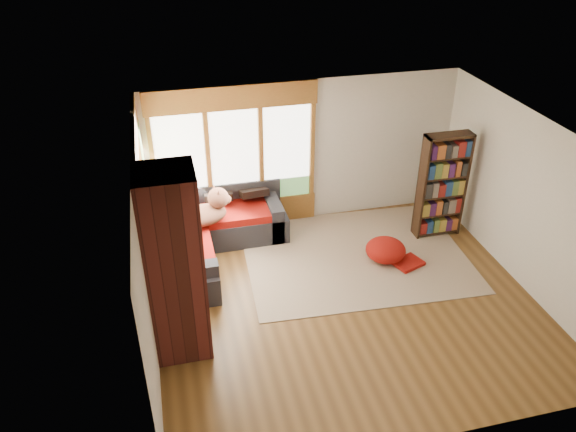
{
  "coord_description": "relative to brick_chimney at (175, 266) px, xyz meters",
  "views": [
    {
      "loc": [
        -2.37,
        -6.1,
        5.36
      ],
      "look_at": [
        -0.63,
        1.05,
        0.95
      ],
      "focal_mm": 35.0,
      "sensor_mm": 36.0,
      "label": 1
    }
  ],
  "objects": [
    {
      "name": "throw_pillows",
      "position": [
        0.48,
        2.2,
        -0.52
      ],
      "size": [
        1.98,
        1.68,
        0.45
      ],
      "color": "black",
      "rests_on": "sectional_sofa"
    },
    {
      "name": "dog_brindle",
      "position": [
        0.07,
        1.48,
        -0.53
      ],
      "size": [
        0.56,
        0.87,
        0.46
      ],
      "rotation": [
        0.0,
        0.0,
        1.51
      ],
      "color": "#342215",
      "rests_on": "sectional_sofa"
    },
    {
      "name": "area_rug",
      "position": [
        2.93,
        1.44,
        -1.29
      ],
      "size": [
        3.75,
        2.95,
        0.01
      ],
      "primitive_type": "cube",
      "rotation": [
        0.0,
        0.0,
        -0.06
      ],
      "color": "beige",
      "rests_on": "ground"
    },
    {
      "name": "pouf",
      "position": [
        3.37,
        1.23,
        -1.11
      ],
      "size": [
        0.79,
        0.79,
        0.36
      ],
      "primitive_type": "ellipsoid",
      "rotation": [
        0.0,
        0.0,
        -0.23
      ],
      "color": "#9F140B",
      "rests_on": "area_rug"
    },
    {
      "name": "wall_left",
      "position": [
        -0.35,
        0.35,
        0.0
      ],
      "size": [
        0.04,
        5.0,
        2.6
      ],
      "primitive_type": "cube",
      "color": "silver",
      "rests_on": "ground"
    },
    {
      "name": "windows_left",
      "position": [
        -0.32,
        1.55,
        0.05
      ],
      "size": [
        0.1,
        2.62,
        1.9
      ],
      "color": "#935E25",
      "rests_on": "wall_left"
    },
    {
      "name": "floor",
      "position": [
        2.4,
        0.35,
        -1.3
      ],
      "size": [
        5.5,
        5.5,
        0.0
      ],
      "primitive_type": "plane",
      "color": "#573718",
      "rests_on": "ground"
    },
    {
      "name": "wall_front",
      "position": [
        2.4,
        -2.15,
        0.0
      ],
      "size": [
        5.5,
        0.04,
        2.6
      ],
      "primitive_type": "cube",
      "color": "silver",
      "rests_on": "ground"
    },
    {
      "name": "sectional_sofa",
      "position": [
        0.45,
        2.05,
        -1.0
      ],
      "size": [
        2.2,
        2.2,
        0.8
      ],
      "rotation": [
        0.0,
        0.0,
        -0.06
      ],
      "color": "black",
      "rests_on": "ground"
    },
    {
      "name": "wall_back",
      "position": [
        2.4,
        2.85,
        0.0
      ],
      "size": [
        5.5,
        0.04,
        2.6
      ],
      "primitive_type": "cube",
      "color": "silver",
      "rests_on": "ground"
    },
    {
      "name": "bookshelf",
      "position": [
        4.54,
        1.77,
        -0.36
      ],
      "size": [
        0.8,
        0.27,
        1.87
      ],
      "color": "black",
      "rests_on": "ground"
    },
    {
      "name": "ceiling",
      "position": [
        2.4,
        0.35,
        1.3
      ],
      "size": [
        5.5,
        5.5,
        0.0
      ],
      "primitive_type": "plane",
      "color": "white"
    },
    {
      "name": "wall_right",
      "position": [
        5.15,
        0.35,
        0.0
      ],
      "size": [
        0.04,
        5.0,
        2.6
      ],
      "primitive_type": "cube",
      "color": "silver",
      "rests_on": "ground"
    },
    {
      "name": "dog_tan",
      "position": [
        0.58,
        2.12,
        -0.52
      ],
      "size": [
        0.98,
        0.73,
        0.49
      ],
      "rotation": [
        0.0,
        0.0,
        0.24
      ],
      "color": "brown",
      "rests_on": "sectional_sofa"
    },
    {
      "name": "windows_back",
      "position": [
        1.2,
        2.82,
        0.05
      ],
      "size": [
        2.82,
        0.1,
        1.9
      ],
      "color": "#935E25",
      "rests_on": "wall_back"
    },
    {
      "name": "roller_blind",
      "position": [
        -0.29,
        2.38,
        0.45
      ],
      "size": [
        0.03,
        0.72,
        0.9
      ],
      "primitive_type": "cube",
      "color": "#689055",
      "rests_on": "wall_left"
    },
    {
      "name": "brick_chimney",
      "position": [
        0.0,
        0.0,
        0.0
      ],
      "size": [
        0.7,
        0.7,
        2.6
      ],
      "primitive_type": "cube",
      "color": "#471914",
      "rests_on": "ground"
    }
  ]
}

